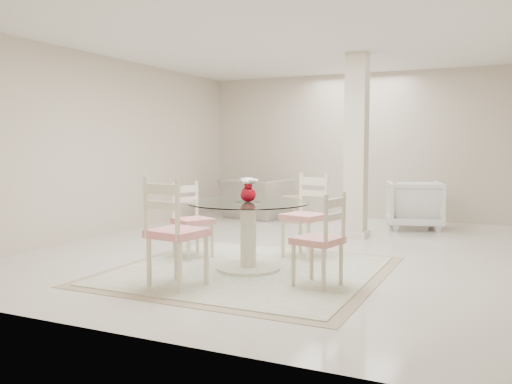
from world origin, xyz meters
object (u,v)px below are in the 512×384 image
at_px(dining_chair_east, 324,233).
at_px(dining_chair_west, 190,214).
at_px(dining_chair_south, 172,225).
at_px(side_table, 294,210).
at_px(armchair_white, 414,204).
at_px(dining_table, 248,236).
at_px(recliner_taupe, 256,199).
at_px(dining_chair_north, 308,209).
at_px(column, 356,146).
at_px(red_vase, 248,189).

height_order(dining_chair_east, dining_chair_west, dining_chair_east).
height_order(dining_chair_south, side_table, dining_chair_south).
relative_size(dining_chair_east, armchair_white, 1.17).
height_order(dining_table, dining_chair_south, dining_chair_south).
bearing_deg(recliner_taupe, side_table, 176.08).
distance_m(recliner_taupe, side_table, 0.90).
xyz_separation_m(dining_chair_east, dining_chair_north, (-0.62, 1.30, 0.06)).
distance_m(dining_chair_south, side_table, 4.74).
xyz_separation_m(dining_chair_west, recliner_taupe, (-0.79, 3.61, -0.17)).
distance_m(column, dining_table, 2.84).
bearing_deg(dining_chair_west, dining_chair_south, -127.76).
height_order(armchair_white, side_table, armchair_white).
height_order(red_vase, dining_chair_south, dining_chair_south).
bearing_deg(recliner_taupe, dining_chair_west, 114.62).
xyz_separation_m(column, recliner_taupe, (-2.24, 1.33, -0.99)).
distance_m(dining_chair_north, recliner_taupe, 3.66).
bearing_deg(dining_chair_east, dining_chair_south, -51.17).
height_order(dining_table, side_table, dining_table).
relative_size(column, dining_chair_north, 2.40).
xyz_separation_m(dining_chair_north, recliner_taupe, (-2.08, 3.00, -0.23)).
xyz_separation_m(red_vase, armchair_white, (1.15, 3.89, -0.50)).
bearing_deg(dining_table, dining_chair_north, 70.79).
bearing_deg(recliner_taupe, armchair_white, -169.21).
height_order(red_vase, dining_chair_north, dining_chair_north).
bearing_deg(red_vase, recliner_taupe, 113.84).
relative_size(dining_table, dining_chair_west, 1.30).
bearing_deg(dining_chair_west, dining_table, -83.14).
distance_m(dining_chair_north, dining_chair_south, 2.05).
height_order(dining_chair_east, side_table, dining_chair_east).
height_order(column, recliner_taupe, column).
bearing_deg(dining_chair_north, dining_chair_south, -95.08).
height_order(dining_table, dining_chair_west, dining_chair_west).
distance_m(red_vase, dining_chair_east, 1.07).
bearing_deg(side_table, recliner_taupe, 163.87).
relative_size(dining_chair_south, side_table, 2.52).
bearing_deg(dining_chair_north, dining_chair_west, -140.52).
distance_m(dining_chair_east, armchair_white, 4.23).
height_order(recliner_taupe, armchair_white, armchair_white).
relative_size(dining_chair_east, dining_chair_south, 0.86).
bearing_deg(side_table, dining_chair_north, -65.89).
height_order(column, dining_table, column).
bearing_deg(red_vase, column, 79.41).
relative_size(recliner_taupe, armchair_white, 1.29).
xyz_separation_m(column, dining_chair_east, (0.46, -2.96, -0.82)).
distance_m(dining_chair_east, dining_chair_north, 1.44).
height_order(column, dining_chair_east, column).
bearing_deg(column, red_vase, -100.59).
bearing_deg(dining_chair_south, dining_chair_west, -56.27).
height_order(dining_chair_south, recliner_taupe, dining_chair_south).
height_order(dining_chair_west, dining_chair_south, dining_chair_south).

